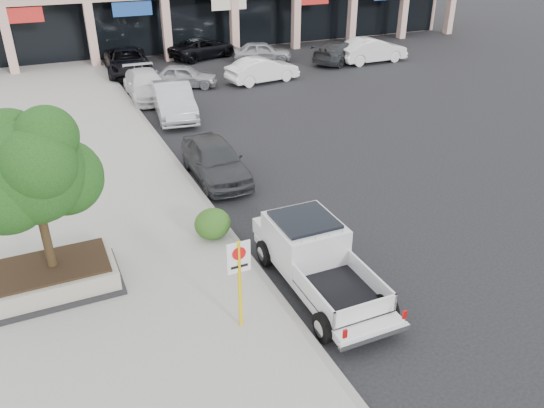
# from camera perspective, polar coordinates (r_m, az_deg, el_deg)

# --- Properties ---
(ground) EXTENTS (120.00, 120.00, 0.00)m
(ground) POSITION_cam_1_polar(r_m,az_deg,el_deg) (14.82, 5.08, -7.34)
(ground) COLOR black
(ground) RESTS_ON ground
(sidewalk) EXTENTS (8.00, 52.00, 0.15)m
(sidewalk) POSITION_cam_1_polar(r_m,az_deg,el_deg) (18.47, -19.61, -1.10)
(sidewalk) COLOR gray
(sidewalk) RESTS_ON ground
(curb) EXTENTS (0.20, 52.00, 0.15)m
(curb) POSITION_cam_1_polar(r_m,az_deg,el_deg) (19.04, -7.88, 1.26)
(curb) COLOR gray
(curb) RESTS_ON ground
(planter) EXTENTS (3.20, 2.20, 0.68)m
(planter) POSITION_cam_1_polar(r_m,az_deg,el_deg) (14.90, -22.29, -7.20)
(planter) COLOR black
(planter) RESTS_ON sidewalk
(planter_tree) EXTENTS (2.90, 2.55, 4.00)m
(planter_tree) POSITION_cam_1_polar(r_m,az_deg,el_deg) (13.68, -23.98, 3.44)
(planter_tree) COLOR black
(planter_tree) RESTS_ON planter
(no_parking_sign) EXTENTS (0.55, 0.09, 2.30)m
(no_parking_sign) POSITION_cam_1_polar(r_m,az_deg,el_deg) (11.93, -3.54, -7.44)
(no_parking_sign) COLOR yellow
(no_parking_sign) RESTS_ON sidewalk
(hedge) EXTENTS (1.10, 0.99, 0.93)m
(hedge) POSITION_cam_1_polar(r_m,az_deg,el_deg) (15.90, -6.41, -2.12)
(hedge) COLOR #264F16
(hedge) RESTS_ON sidewalk
(pickup_truck) EXTENTS (2.01, 5.27, 1.65)m
(pickup_truck) POSITION_cam_1_polar(r_m,az_deg,el_deg) (13.74, 5.29, -6.31)
(pickup_truck) COLOR silver
(pickup_truck) RESTS_ON ground
(curb_car_a) EXTENTS (1.86, 4.44, 1.50)m
(curb_car_a) POSITION_cam_1_polar(r_m,az_deg,el_deg) (19.94, -6.13, 4.76)
(curb_car_a) COLOR #2E3033
(curb_car_a) RESTS_ON ground
(curb_car_b) EXTENTS (2.40, 5.21, 1.65)m
(curb_car_b) POSITION_cam_1_polar(r_m,az_deg,el_deg) (27.07, -10.54, 10.88)
(curb_car_b) COLOR #A8ACB0
(curb_car_b) RESTS_ON ground
(curb_car_c) EXTENTS (2.24, 5.07, 1.45)m
(curb_car_c) POSITION_cam_1_polar(r_m,az_deg,el_deg) (30.59, -13.38, 12.36)
(curb_car_c) COLOR silver
(curb_car_c) RESTS_ON ground
(curb_car_d) EXTENTS (3.20, 5.98, 1.60)m
(curb_car_d) POSITION_cam_1_polar(r_m,az_deg,el_deg) (36.07, -15.29, 14.55)
(curb_car_d) COLOR black
(curb_car_d) RESTS_ON ground
(lot_car_a) EXTENTS (4.20, 2.98, 1.33)m
(lot_car_a) POSITION_cam_1_polar(r_m,az_deg,el_deg) (32.34, -9.47, 13.43)
(lot_car_a) COLOR #A0A2A7
(lot_car_a) RESTS_ON ground
(lot_car_b) EXTENTS (4.64, 2.15, 1.47)m
(lot_car_b) POSITION_cam_1_polar(r_m,az_deg,el_deg) (33.05, -1.04, 14.23)
(lot_car_b) COLOR white
(lot_car_b) RESTS_ON ground
(lot_car_c) EXTENTS (5.35, 3.89, 1.44)m
(lot_car_c) POSITION_cam_1_polar(r_m,az_deg,el_deg) (38.29, 7.51, 15.87)
(lot_car_c) COLOR #292B2E
(lot_car_c) RESTS_ON ground
(lot_car_d) EXTENTS (5.57, 3.91, 1.41)m
(lot_car_d) POSITION_cam_1_polar(r_m,az_deg,el_deg) (39.79, -7.44, 16.31)
(lot_car_d) COLOR black
(lot_car_d) RESTS_ON ground
(lot_car_e) EXTENTS (4.36, 2.97, 1.38)m
(lot_car_e) POSITION_cam_1_polar(r_m,az_deg,el_deg) (38.37, -1.07, 16.07)
(lot_car_e) COLOR #9A9BA1
(lot_car_e) RESTS_ON ground
(lot_car_f) EXTENTS (5.07, 1.91, 1.65)m
(lot_car_f) POSITION_cam_1_polar(r_m,az_deg,el_deg) (38.74, 10.67, 15.95)
(lot_car_f) COLOR silver
(lot_car_f) RESTS_ON ground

